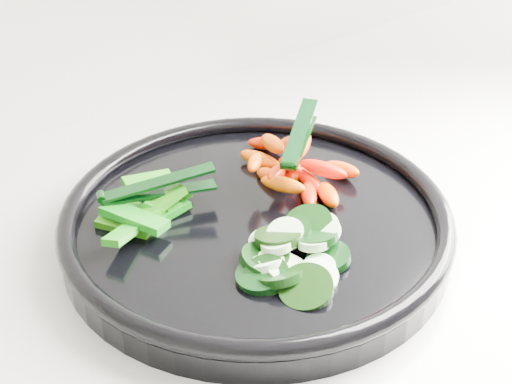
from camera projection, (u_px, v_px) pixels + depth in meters
veggie_tray at (256, 222)px, 0.68m from camera, size 0.47×0.47×0.04m
cucumber_pile at (288, 257)px, 0.62m from camera, size 0.13×0.12×0.04m
carrot_pile at (294, 167)px, 0.73m from camera, size 0.12×0.17×0.05m
pepper_pile at (149, 208)px, 0.68m from camera, size 0.12×0.09×0.04m
tong_carrot at (299, 138)px, 0.71m from camera, size 0.10×0.08×0.02m
tong_pepper at (155, 188)px, 0.68m from camera, size 0.11×0.06×0.02m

